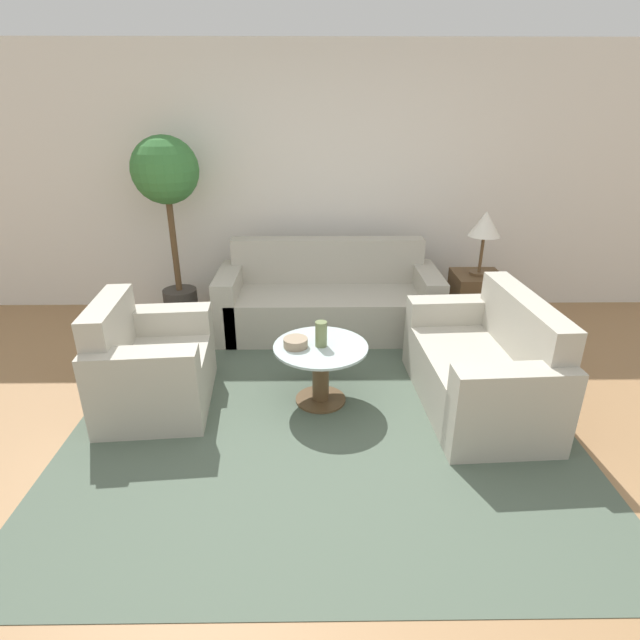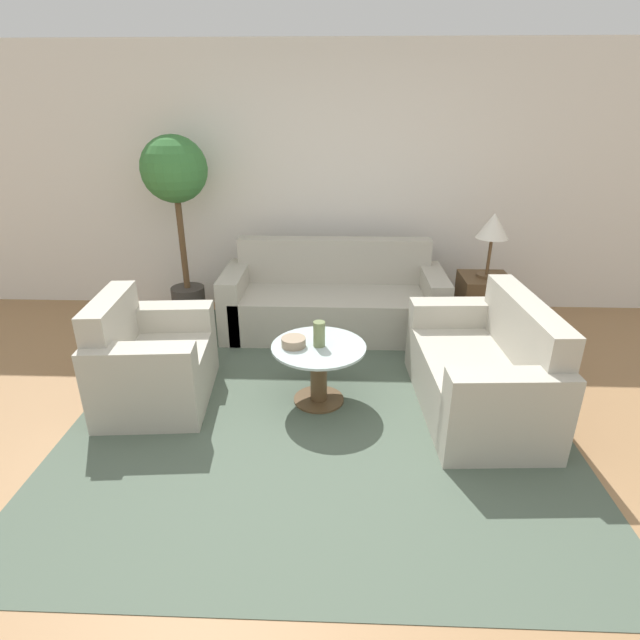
# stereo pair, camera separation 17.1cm
# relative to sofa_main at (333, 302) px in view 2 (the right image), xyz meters

# --- Properties ---
(ground_plane) EXTENTS (14.00, 14.00, 0.00)m
(ground_plane) POSITION_rel_sofa_main_xyz_m (-0.13, -2.04, -0.28)
(ground_plane) COLOR #9E754C
(wall_back) EXTENTS (10.00, 0.06, 2.60)m
(wall_back) POSITION_rel_sofa_main_xyz_m (-0.13, 0.68, 1.02)
(wall_back) COLOR white
(wall_back) RESTS_ON ground_plane
(rug) EXTENTS (3.38, 3.48, 0.01)m
(rug) POSITION_rel_sofa_main_xyz_m (-0.09, -1.32, -0.28)
(rug) COLOR #4C5B4C
(rug) RESTS_ON ground_plane
(sofa_main) EXTENTS (2.07, 0.80, 0.85)m
(sofa_main) POSITION_rel_sofa_main_xyz_m (0.00, 0.00, 0.00)
(sofa_main) COLOR #B2AD9E
(sofa_main) RESTS_ON ground_plane
(armchair) EXTENTS (0.81, 0.99, 0.81)m
(armchair) POSITION_rel_sofa_main_xyz_m (-1.34, -1.33, 0.00)
(armchair) COLOR #B2AD9E
(armchair) RESTS_ON ground_plane
(loveseat) EXTENTS (0.83, 1.39, 0.83)m
(loveseat) POSITION_rel_sofa_main_xyz_m (1.11, -1.36, 0.00)
(loveseat) COLOR #B2AD9E
(loveseat) RESTS_ON ground_plane
(coffee_table) EXTENTS (0.68, 0.68, 0.46)m
(coffee_table) POSITION_rel_sofa_main_xyz_m (-0.09, -1.32, 0.01)
(coffee_table) COLOR brown
(coffee_table) RESTS_ON ground_plane
(side_table) EXTENTS (0.45, 0.45, 0.56)m
(side_table) POSITION_rel_sofa_main_xyz_m (1.42, -0.03, 0.00)
(side_table) COLOR brown
(side_table) RESTS_ON ground_plane
(table_lamp) EXTENTS (0.29, 0.29, 0.59)m
(table_lamp) POSITION_rel_sofa_main_xyz_m (1.42, -0.03, 0.74)
(table_lamp) COLOR brown
(table_lamp) RESTS_ON side_table
(potted_plant) EXTENTS (0.61, 0.61, 1.79)m
(potted_plant) POSITION_rel_sofa_main_xyz_m (-1.49, 0.23, 1.02)
(potted_plant) COLOR #3D3833
(potted_plant) RESTS_ON ground_plane
(vase) EXTENTS (0.08, 0.08, 0.19)m
(vase) POSITION_rel_sofa_main_xyz_m (-0.09, -1.32, 0.27)
(vase) COLOR #6B7A4C
(vase) RESTS_ON coffee_table
(bowl) EXTENTS (0.17, 0.17, 0.07)m
(bowl) POSITION_rel_sofa_main_xyz_m (-0.27, -1.33, 0.21)
(bowl) COLOR gray
(bowl) RESTS_ON coffee_table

